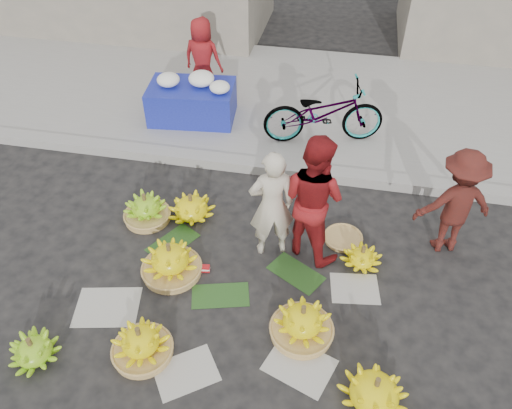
% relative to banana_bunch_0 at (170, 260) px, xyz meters
% --- Properties ---
extents(ground, '(80.00, 80.00, 0.00)m').
position_rel_banana_bunch_0_xyz_m(ground, '(0.75, -0.03, -0.21)').
color(ground, black).
rests_on(ground, ground).
extents(curb, '(40.00, 0.25, 0.15)m').
position_rel_banana_bunch_0_xyz_m(curb, '(0.75, 2.17, -0.13)').
color(curb, gray).
rests_on(curb, ground).
extents(sidewalk, '(40.00, 4.00, 0.12)m').
position_rel_banana_bunch_0_xyz_m(sidewalk, '(0.75, 4.27, -0.15)').
color(sidewalk, gray).
rests_on(sidewalk, ground).
extents(newspaper_scatter, '(3.20, 1.80, 0.00)m').
position_rel_banana_bunch_0_xyz_m(newspaper_scatter, '(0.75, -0.83, -0.20)').
color(newspaper_scatter, beige).
rests_on(newspaper_scatter, ground).
extents(banana_leaves, '(2.00, 1.00, 0.00)m').
position_rel_banana_bunch_0_xyz_m(banana_leaves, '(0.65, 0.17, -0.20)').
color(banana_leaves, '#1E4617').
rests_on(banana_leaves, ground).
extents(banana_bunch_0, '(0.71, 0.71, 0.47)m').
position_rel_banana_bunch_0_xyz_m(banana_bunch_0, '(0.00, 0.00, 0.00)').
color(banana_bunch_0, '#AD8548').
rests_on(banana_bunch_0, ground).
extents(banana_bunch_1, '(0.53, 0.53, 0.32)m').
position_rel_banana_bunch_0_xyz_m(banana_bunch_1, '(-0.99, -1.36, -0.07)').
color(banana_bunch_1, '#70BD1B').
rests_on(banana_bunch_1, ground).
extents(banana_bunch_2, '(0.61, 0.61, 0.43)m').
position_rel_banana_bunch_0_xyz_m(banana_bunch_2, '(0.06, -1.10, -0.02)').
color(banana_bunch_2, '#AD8548').
rests_on(banana_bunch_2, ground).
extents(banana_bunch_3, '(0.81, 0.81, 0.40)m').
position_rel_banana_bunch_0_xyz_m(banana_bunch_3, '(2.37, -1.17, -0.03)').
color(banana_bunch_3, '#FFEF0C').
rests_on(banana_bunch_3, ground).
extents(banana_bunch_4, '(0.67, 0.67, 0.46)m').
position_rel_banana_bunch_0_xyz_m(banana_bunch_4, '(1.62, -0.55, -0.01)').
color(banana_bunch_4, '#AD8548').
rests_on(banana_bunch_4, ground).
extents(banana_bunch_5, '(0.53, 0.53, 0.29)m').
position_rel_banana_bunch_0_xyz_m(banana_bunch_5, '(2.20, 0.57, -0.08)').
color(banana_bunch_5, '#FFEF0C').
rests_on(banana_bunch_5, ground).
extents(banana_bunch_6, '(0.60, 0.60, 0.42)m').
position_rel_banana_bunch_0_xyz_m(banana_bunch_6, '(-0.62, 0.83, -0.03)').
color(banana_bunch_6, '#AD8548').
rests_on(banana_bunch_6, ground).
extents(banana_bunch_7, '(0.80, 0.80, 0.38)m').
position_rel_banana_bunch_0_xyz_m(banana_bunch_7, '(-0.05, 0.99, -0.04)').
color(banana_bunch_7, '#FFEF0C').
rests_on(banana_bunch_7, ground).
extents(basket_spare, '(0.60, 0.60, 0.05)m').
position_rel_banana_bunch_0_xyz_m(basket_spare, '(1.96, 0.94, -0.18)').
color(basket_spare, '#AD8548').
rests_on(basket_spare, ground).
extents(incense_stack, '(0.21, 0.09, 0.08)m').
position_rel_banana_bunch_0_xyz_m(incense_stack, '(0.34, 0.08, -0.16)').
color(incense_stack, red).
rests_on(incense_stack, ground).
extents(vendor_cream, '(0.63, 0.51, 1.47)m').
position_rel_banana_bunch_0_xyz_m(vendor_cream, '(1.09, 0.60, 0.53)').
color(vendor_cream, beige).
rests_on(vendor_cream, ground).
extents(vendor_red, '(1.01, 0.95, 1.66)m').
position_rel_banana_bunch_0_xyz_m(vendor_red, '(1.54, 0.71, 0.62)').
color(vendor_red, maroon).
rests_on(vendor_red, ground).
extents(man_striped, '(1.02, 0.75, 1.42)m').
position_rel_banana_bunch_0_xyz_m(man_striped, '(3.19, 1.09, 0.50)').
color(man_striped, maroon).
rests_on(man_striped, ground).
extents(flower_table, '(1.45, 0.99, 0.80)m').
position_rel_banana_bunch_0_xyz_m(flower_table, '(-0.68, 3.24, 0.24)').
color(flower_table, '#161F95').
rests_on(flower_table, sidewalk).
extents(grey_bucket, '(0.34, 0.34, 0.39)m').
position_rel_banana_bunch_0_xyz_m(grey_bucket, '(-1.29, 3.12, 0.11)').
color(grey_bucket, gray).
rests_on(grey_bucket, sidewalk).
extents(flower_vendor, '(0.72, 0.51, 1.38)m').
position_rel_banana_bunch_0_xyz_m(flower_vendor, '(-0.70, 4.02, 0.60)').
color(flower_vendor, maroon).
rests_on(flower_vendor, sidewalk).
extents(bicycle, '(1.07, 1.94, 0.97)m').
position_rel_banana_bunch_0_xyz_m(bicycle, '(1.48, 2.99, 0.40)').
color(bicycle, gray).
rests_on(bicycle, sidewalk).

